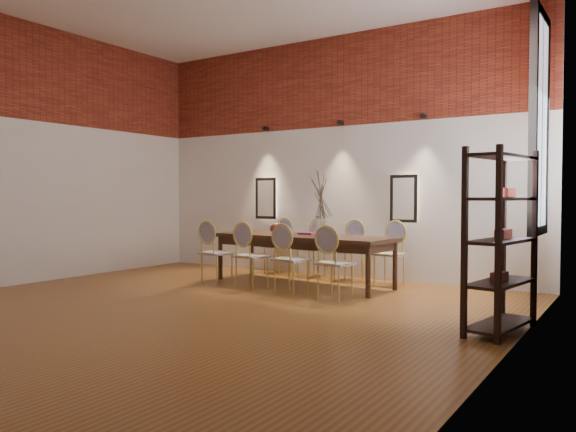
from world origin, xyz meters
The scene contains 28 objects.
floor centered at (0.00, 0.00, -0.01)m, with size 7.00×7.00×0.02m, color brown.
wall_back centered at (0.00, 3.55, 2.00)m, with size 7.00×0.10×4.00m, color silver.
wall_left centered at (-3.55, 0.00, 2.00)m, with size 0.10×7.00×4.00m, color silver.
wall_right centered at (3.55, 0.00, 2.00)m, with size 0.10×7.00×4.00m, color silver.
brick_band_back centered at (0.00, 3.48, 3.25)m, with size 7.00×0.02×1.50m, color maroon.
brick_band_left centered at (-3.48, 0.00, 3.25)m, with size 0.02×7.00×1.50m, color maroon.
niche_left centered at (-1.30, 3.45, 1.30)m, with size 0.36×0.06×0.66m, color #FFEAC6.
niche_right centered at (1.30, 3.45, 1.30)m, with size 0.36×0.06×0.66m, color #FFEAC6.
spot_fixture_left centered at (-1.30, 3.42, 2.55)m, with size 0.08×0.08×0.10m, color black.
spot_fixture_mid centered at (0.20, 3.42, 2.55)m, with size 0.08×0.08×0.10m, color black.
spot_fixture_right centered at (1.60, 3.42, 2.55)m, with size 0.08×0.08×0.10m, color black.
window_glass centered at (3.46, 2.00, 2.15)m, with size 0.02×0.78×2.38m, color silver.
window_frame centered at (3.44, 2.00, 2.15)m, with size 0.08×0.90×2.50m, color black.
window_mullion centered at (3.44, 2.00, 2.15)m, with size 0.06×0.06×2.40m, color black.
dining_table centered at (0.08, 2.40, 0.38)m, with size 2.88×0.93×0.75m, color #361E10.
chair_near_a centered at (-1.06, 1.76, 0.47)m, with size 0.44×0.44×0.94m, color tan, non-canonical shape.
chair_near_b centered at (-0.34, 1.70, 0.47)m, with size 0.44×0.44×0.94m, color tan, non-canonical shape.
chair_near_c centered at (0.37, 1.63, 0.47)m, with size 0.44×0.44×0.94m, color tan, non-canonical shape.
chair_near_d centered at (1.09, 1.57, 0.47)m, with size 0.44×0.44×0.94m, color tan, non-canonical shape.
chair_far_a centered at (-0.92, 3.24, 0.47)m, with size 0.44×0.44×0.94m, color tan, non-canonical shape.
chair_far_b centered at (-0.21, 3.18, 0.47)m, with size 0.44×0.44×0.94m, color tan, non-canonical shape.
chair_far_c centered at (0.51, 3.11, 0.47)m, with size 0.44×0.44×0.94m, color tan, non-canonical shape.
chair_far_d centered at (1.23, 3.04, 0.47)m, with size 0.44×0.44×0.94m, color tan, non-canonical shape.
vase centered at (0.42, 2.37, 0.90)m, with size 0.14×0.14×0.30m, color silver.
dried_branches centered at (0.42, 2.37, 1.35)m, with size 0.50×0.50×0.70m, color #463A2D, non-canonical shape.
bowl centered at (-0.36, 2.39, 0.84)m, with size 0.24×0.24×0.18m, color #5C2216.
book centered at (0.08, 2.56, 0.77)m, with size 0.26×0.18×0.03m, color #811D56.
shelving_rack centered at (3.28, 0.88, 0.90)m, with size 0.38×1.00×1.80m, color black, non-canonical shape.
Camera 1 is at (4.48, -4.84, 1.33)m, focal length 35.00 mm.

